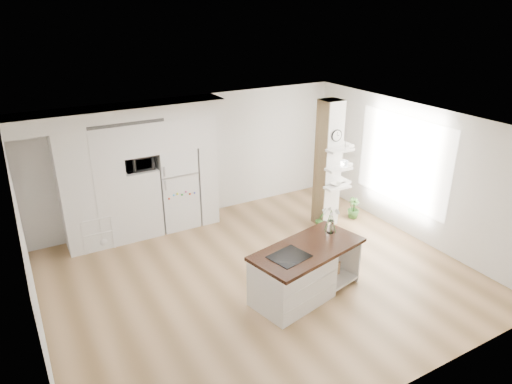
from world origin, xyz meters
TOP-DOWN VIEW (x-y plane):
  - floor at (0.00, 0.00)m, footprint 7.00×6.00m
  - room at (0.00, 0.00)m, footprint 7.04×6.04m
  - cabinet_wall at (-1.45, 2.67)m, footprint 4.00×0.71m
  - refrigerator at (-0.53, 2.68)m, footprint 0.78×0.69m
  - column at (2.38, 1.13)m, footprint 0.69×0.90m
  - window at (3.48, 0.30)m, footprint 0.00×2.40m
  - pendant_light at (1.70, 0.15)m, footprint 0.12×0.12m
  - kitchen_island at (0.22, -0.79)m, footprint 2.06×1.30m
  - bookshelf at (-2.23, 2.50)m, footprint 0.59×0.34m
  - floor_plant_a at (2.04, 1.01)m, footprint 0.24×0.19m
  - floor_plant_b at (3.00, 1.08)m, footprint 0.27×0.27m
  - microwave at (-1.27, 2.62)m, footprint 0.54×0.37m
  - shelf_plant at (2.63, 1.30)m, footprint 0.27×0.23m
  - decor_bowl at (2.30, 0.90)m, footprint 0.22×0.22m

SIDE VIEW (x-z plane):
  - floor at x=0.00m, z-range -0.01..0.01m
  - floor_plant_a at x=2.04m, z-range 0.00..0.42m
  - floor_plant_b at x=3.00m, z-range 0.00..0.47m
  - bookshelf at x=-2.23m, z-range -0.04..0.65m
  - kitchen_island at x=0.22m, z-range -0.26..1.16m
  - refrigerator at x=-0.53m, z-range 0.00..1.75m
  - decor_bowl at x=2.30m, z-range 0.98..1.03m
  - column at x=2.38m, z-range 0.00..2.70m
  - window at x=3.48m, z-range 0.30..2.70m
  - cabinet_wall at x=-1.45m, z-range 0.16..2.86m
  - shelf_plant at x=2.63m, z-range 1.38..1.67m
  - microwave at x=-1.27m, z-range 1.42..1.72m
  - room at x=0.00m, z-range 0.50..3.22m
  - pendant_light at x=1.70m, z-range 2.07..2.17m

